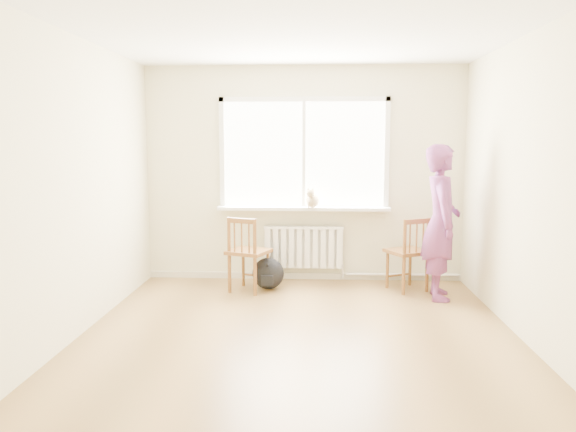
# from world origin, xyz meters

# --- Properties ---
(floor) EXTENTS (4.50, 4.50, 0.00)m
(floor) POSITION_xyz_m (0.00, 0.00, 0.00)
(floor) COLOR olive
(floor) RESTS_ON ground
(ceiling) EXTENTS (4.50, 4.50, 0.00)m
(ceiling) POSITION_xyz_m (0.00, 0.00, 2.70)
(ceiling) COLOR white
(ceiling) RESTS_ON back_wall
(back_wall) EXTENTS (4.00, 0.01, 2.70)m
(back_wall) POSITION_xyz_m (0.00, 2.25, 1.35)
(back_wall) COLOR beige
(back_wall) RESTS_ON ground
(window) EXTENTS (2.12, 0.05, 1.42)m
(window) POSITION_xyz_m (0.00, 2.22, 1.66)
(window) COLOR white
(window) RESTS_ON back_wall
(windowsill) EXTENTS (2.15, 0.22, 0.04)m
(windowsill) POSITION_xyz_m (0.00, 2.14, 0.93)
(windowsill) COLOR white
(windowsill) RESTS_ON back_wall
(radiator) EXTENTS (1.00, 0.12, 0.55)m
(radiator) POSITION_xyz_m (0.00, 2.16, 0.44)
(radiator) COLOR white
(radiator) RESTS_ON back_wall
(heating_pipe) EXTENTS (1.40, 0.04, 0.04)m
(heating_pipe) POSITION_xyz_m (1.25, 2.19, 0.08)
(heating_pipe) COLOR silver
(heating_pipe) RESTS_ON back_wall
(baseboard) EXTENTS (4.00, 0.03, 0.08)m
(baseboard) POSITION_xyz_m (0.00, 2.23, 0.04)
(baseboard) COLOR beige
(baseboard) RESTS_ON ground
(chair_left) EXTENTS (0.56, 0.55, 0.89)m
(chair_left) POSITION_xyz_m (-0.65, 1.58, 0.45)
(chair_left) COLOR brown
(chair_left) RESTS_ON floor
(chair_right) EXTENTS (0.57, 0.57, 0.88)m
(chair_right) POSITION_xyz_m (1.27, 1.71, 0.44)
(chair_right) COLOR brown
(chair_right) RESTS_ON floor
(person) EXTENTS (0.46, 0.66, 1.73)m
(person) POSITION_xyz_m (1.55, 1.43, 0.87)
(person) COLOR #B43C45
(person) RESTS_ON floor
(cat) EXTENTS (0.22, 0.38, 0.26)m
(cat) POSITION_xyz_m (0.11, 2.06, 1.05)
(cat) COLOR beige
(cat) RESTS_ON windowsill
(backpack) EXTENTS (0.46, 0.40, 0.38)m
(backpack) POSITION_xyz_m (-0.41, 1.71, 0.19)
(backpack) COLOR black
(backpack) RESTS_ON floor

